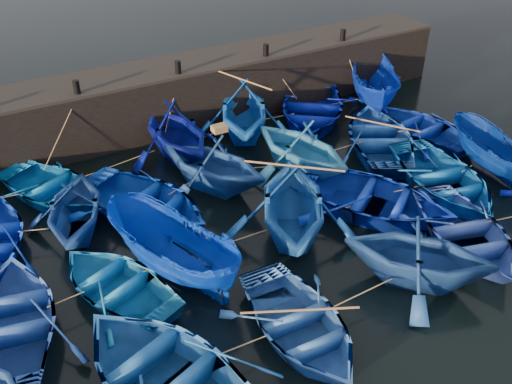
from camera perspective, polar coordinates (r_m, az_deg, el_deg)
ground at (r=17.33m, az=5.15°, el=-7.12°), size 120.00×120.00×0.00m
quay_wall at (r=24.64m, az=-8.33°, el=9.42°), size 26.00×2.50×2.50m
quay_top at (r=24.13m, az=-8.59°, el=12.25°), size 26.00×2.50×0.12m
bollard_1 at (r=22.24m, az=-17.51°, el=9.98°), size 0.24×0.24×0.50m
bollard_2 at (r=23.23m, az=-7.81°, el=12.27°), size 0.24×0.24×0.50m
bollard_3 at (r=24.83m, az=0.99°, el=14.02°), size 0.24×0.24×0.50m
bollard_4 at (r=26.93m, az=8.68°, el=15.27°), size 0.24×0.24×0.50m
boat_1 at (r=20.91m, az=-19.75°, el=0.38°), size 4.97×5.51×0.94m
boat_2 at (r=22.01m, az=-8.07°, el=6.09°), size 4.13×4.70×2.34m
boat_3 at (r=23.32m, az=-1.27°, el=8.28°), size 5.72×6.01×2.48m
boat_4 at (r=24.99m, az=5.58°, el=8.30°), size 6.61×6.89×1.16m
boat_5 at (r=26.59m, az=11.82°, el=10.37°), size 4.40×5.46×2.01m
boat_7 at (r=18.60m, az=-17.64°, el=-1.47°), size 4.65×4.97×2.10m
boat_8 at (r=19.23m, az=-11.17°, el=-0.99°), size 5.66×6.27×1.07m
boat_9 at (r=19.95m, az=-4.34°, el=3.03°), size 5.28×5.51×2.24m
boat_10 at (r=20.89m, az=4.56°, el=4.62°), size 4.74×5.16×2.28m
boat_11 at (r=23.21m, az=12.31°, el=5.41°), size 5.78×6.41×1.09m
boat_12 at (r=24.55m, az=16.37°, el=6.23°), size 3.82×4.91×0.93m
boat_13 at (r=16.14m, az=-23.30°, el=-11.74°), size 4.47×5.59×1.04m
boat_14 at (r=16.42m, az=-13.69°, el=-8.90°), size 4.40×5.04×0.87m
boat_15 at (r=16.40m, az=-8.47°, el=-5.87°), size 3.58×5.20×1.89m
boat_16 at (r=17.57m, az=3.67°, el=-1.06°), size 6.05×6.31×2.57m
boat_17 at (r=19.35m, az=11.61°, el=-0.66°), size 6.32×6.74×1.14m
boat_18 at (r=21.10m, az=18.22°, el=1.28°), size 4.53×5.74×1.08m
boat_19 at (r=22.72m, az=22.46°, el=3.60°), size 2.05×4.38×1.63m
boat_21 at (r=13.86m, az=-8.77°, el=-17.65°), size 5.63×6.55×1.15m
boat_22 at (r=14.92m, az=4.35°, el=-13.03°), size 3.28×4.54×0.93m
boat_23 at (r=16.54m, az=16.07°, el=-5.89°), size 5.54×5.55×2.22m
boat_24 at (r=18.78m, az=20.25°, el=-3.76°), size 4.58×5.55×1.00m
wooden_crate at (r=19.46m, az=-3.69°, el=6.36°), size 0.50×0.38×0.22m
mooring_ropes at (r=20.20m, az=-2.76°, el=2.78°), size 18.26×11.84×2.10m
loose_oars at (r=19.02m, az=5.02°, el=3.68°), size 10.34×12.38×1.70m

